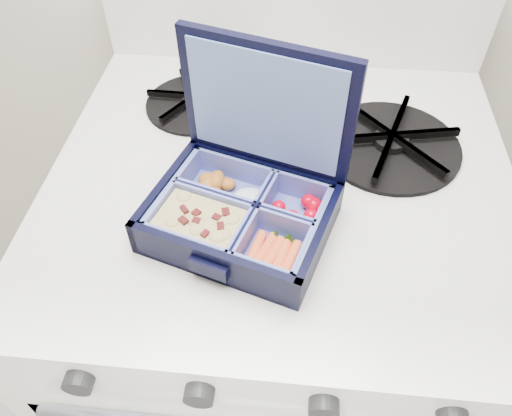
# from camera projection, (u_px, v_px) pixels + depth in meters

# --- Properties ---
(stove) EXTENTS (0.63, 0.63, 0.94)m
(stove) POSITION_uv_depth(u_px,v_px,m) (274.00, 329.00, 1.04)
(stove) COLOR white
(stove) RESTS_ON floor
(bento_box) EXTENTS (0.24, 0.21, 0.05)m
(bento_box) POSITION_uv_depth(u_px,v_px,m) (240.00, 216.00, 0.59)
(bento_box) COLOR black
(bento_box) RESTS_ON stove
(burner_grate) EXTENTS (0.24, 0.24, 0.03)m
(burner_grate) POSITION_uv_depth(u_px,v_px,m) (391.00, 139.00, 0.70)
(burner_grate) COLOR black
(burner_grate) RESTS_ON stove
(burner_grate_rear) EXTENTS (0.16, 0.16, 0.02)m
(burner_grate_rear) POSITION_uv_depth(u_px,v_px,m) (196.00, 100.00, 0.77)
(burner_grate_rear) COLOR black
(burner_grate_rear) RESTS_ON stove
(fork) EXTENTS (0.13, 0.14, 0.01)m
(fork) POSITION_uv_depth(u_px,v_px,m) (329.00, 173.00, 0.67)
(fork) COLOR #A0A1B8
(fork) RESTS_ON stove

